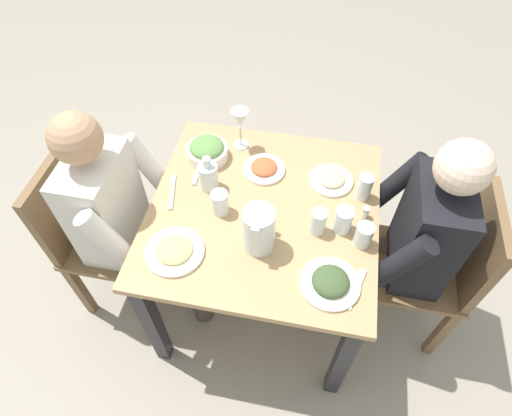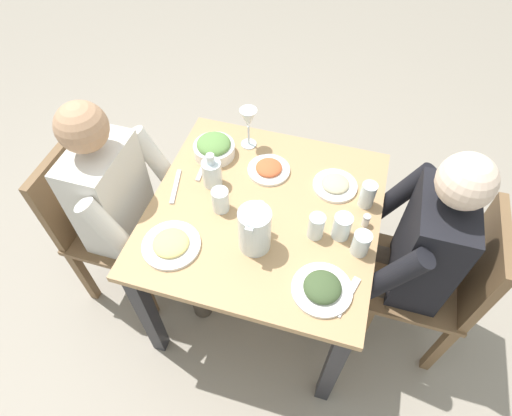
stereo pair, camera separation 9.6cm
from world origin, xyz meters
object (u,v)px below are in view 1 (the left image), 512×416
diner_far (130,218)px  oil_carafe (209,177)px  salad_bowl (207,150)px  water_glass_near_right (220,203)px  wine_glass (240,121)px  water_glass_center (343,220)px  chair_near (439,265)px  plate_beans (331,179)px  salt_shaker (365,212)px  plate_rice_curry (264,168)px  plate_dolmas (330,282)px  plate_fries (175,250)px  diner_near (400,238)px  water_pitcher (259,229)px  chair_far (95,230)px  dining_table (263,226)px  water_glass_near_left (364,235)px  water_glass_far_left (318,222)px  water_glass_by_pitcher (364,187)px

diner_far → oil_carafe: (0.16, -0.31, 0.15)m
salad_bowl → water_glass_near_right: (-0.28, -0.13, 0.01)m
wine_glass → oil_carafe: (-0.27, 0.08, -0.09)m
diner_far → wine_glass: diner_far is taller
water_glass_center → water_glass_near_right: 0.48m
chair_near → oil_carafe: (0.05, 1.01, 0.30)m
plate_beans → salt_shaker: bearing=-137.9°
plate_rice_curry → diner_far: bearing=119.3°
plate_dolmas → plate_fries: (0.02, 0.58, -0.00)m
oil_carafe → plate_rice_curry: bearing=-57.2°
diner_near → water_pitcher: size_ratio=6.17×
chair_far → chair_near: bearing=-85.7°
diner_near → salt_shaker: (0.01, 0.16, 0.12)m
plate_rice_curry → salad_bowl: bearing=83.1°
plate_fries → chair_far: bearing=69.1°
diner_near → plate_fries: diner_near is taller
chair_near → plate_dolmas: chair_near is taller
water_pitcher → plate_rice_curry: (0.38, 0.05, -0.08)m
dining_table → wine_glass: bearing=26.2°
water_pitcher → water_glass_near_left: 0.39m
chair_far → plate_rice_curry: size_ratio=4.80×
diner_far → plate_rice_curry: bearing=-60.7°
plate_beans → water_glass_far_left: (-0.26, 0.03, 0.04)m
dining_table → plate_dolmas: bearing=-135.0°
salad_bowl → water_glass_near_left: size_ratio=1.81×
chair_near → water_pitcher: bearing=105.0°
diner_near → wine_glass: (0.31, 0.73, 0.24)m
plate_rice_curry → water_glass_far_left: 0.38m
chair_far → water_pitcher: (-0.09, -0.77, 0.34)m
water_glass_near_left → diner_far: bearing=89.7°
chair_near → wine_glass: size_ratio=4.48×
dining_table → plate_beans: bearing=-51.7°
plate_beans → plate_fries: (-0.47, 0.54, 0.00)m
water_glass_near_right → salt_shaker: 0.57m
plate_fries → water_glass_near_right: water_glass_near_right is taller
water_glass_center → water_glass_by_pitcher: (0.18, -0.07, 0.00)m
water_glass_near_right → chair_near: bearing=-85.5°
dining_table → plate_dolmas: size_ratio=4.27×
salad_bowl → plate_beans: (-0.04, -0.55, -0.03)m
water_glass_near_left → salt_shaker: (0.13, -0.01, -0.02)m
diner_far → water_pitcher: bearing=-98.6°
plate_dolmas → wine_glass: 0.79m
water_pitcher → plate_fries: (-0.10, 0.30, -0.08)m
dining_table → plate_rice_curry: plate_rice_curry is taller
salt_shaker → oil_carafe: bearing=86.7°
plate_rice_curry → water_glass_center: size_ratio=1.69×
water_glass_by_pitcher → salad_bowl: bearing=81.9°
plate_dolmas → water_glass_far_left: size_ratio=1.95×
water_glass_near_right → oil_carafe: (0.12, 0.08, 0.00)m
plate_fries → water_glass_center: water_glass_center is taller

